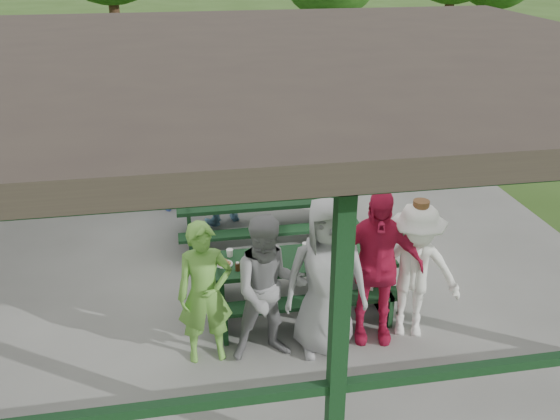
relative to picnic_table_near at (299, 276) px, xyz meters
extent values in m
plane|color=#2E4D18|center=(-0.21, 1.20, -0.57)|extent=(90.00, 90.00, 0.00)
cube|color=slate|center=(-0.21, 1.20, -0.52)|extent=(10.00, 8.00, 0.10)
cube|color=black|center=(-0.21, -2.60, 1.03)|extent=(0.15, 0.15, 3.00)
cube|color=black|center=(-0.21, 5.00, 1.03)|extent=(0.15, 0.15, 3.00)
cube|color=black|center=(4.59, 5.00, 1.03)|extent=(0.15, 0.15, 3.00)
cube|color=black|center=(-2.61, 5.00, 0.43)|extent=(4.65, 0.10, 0.10)
cube|color=black|center=(2.19, 5.00, 0.43)|extent=(4.65, 0.10, 0.10)
cube|color=black|center=(-0.21, -2.60, 2.43)|extent=(9.80, 0.15, 0.20)
cube|color=black|center=(-0.21, 5.00, 2.43)|extent=(9.80, 0.15, 0.20)
cube|color=#312823|center=(-0.21, 1.20, 2.65)|extent=(10.60, 8.60, 0.24)
cube|color=black|center=(0.00, 0.00, 0.25)|extent=(2.46, 0.75, 0.06)
cube|color=black|center=(0.00, -0.56, -0.05)|extent=(2.46, 0.28, 0.05)
cube|color=black|center=(0.00, 0.55, -0.05)|extent=(2.46, 0.28, 0.05)
cube|color=black|center=(-1.05, 0.00, -0.10)|extent=(0.06, 0.70, 0.75)
cube|color=black|center=(1.05, 0.00, -0.10)|extent=(0.06, 0.70, 0.75)
cube|color=black|center=(-1.05, 0.00, -0.25)|extent=(0.06, 1.39, 0.45)
cube|color=black|center=(1.05, 0.00, -0.25)|extent=(0.06, 1.39, 0.45)
cube|color=black|center=(-0.14, 2.00, 0.25)|extent=(2.84, 0.75, 0.06)
cube|color=black|center=(-0.14, 1.44, -0.05)|extent=(2.84, 0.28, 0.05)
cube|color=black|center=(-0.14, 2.55, -0.05)|extent=(2.84, 0.28, 0.05)
cube|color=black|center=(-1.38, 2.00, -0.10)|extent=(0.06, 0.70, 0.75)
cube|color=black|center=(1.10, 2.00, -0.10)|extent=(0.06, 0.70, 0.75)
cube|color=black|center=(-1.38, 2.00, -0.25)|extent=(0.06, 1.39, 0.45)
cube|color=black|center=(1.10, 2.00, -0.25)|extent=(0.06, 1.39, 0.45)
cylinder|color=white|center=(-0.99, 0.00, 0.29)|extent=(0.22, 0.22, 0.01)
torus|color=#A56A3A|center=(-1.03, -0.02, 0.31)|extent=(0.10, 0.10, 0.03)
torus|color=#A56A3A|center=(-0.95, -0.02, 0.31)|extent=(0.10, 0.10, 0.03)
torus|color=#A56A3A|center=(-0.99, 0.04, 0.31)|extent=(0.10, 0.10, 0.03)
cylinder|color=white|center=(-0.36, 0.00, 0.29)|extent=(0.22, 0.22, 0.01)
torus|color=#A56A3A|center=(-0.40, -0.02, 0.31)|extent=(0.10, 0.10, 0.03)
torus|color=#A56A3A|center=(-0.32, -0.02, 0.31)|extent=(0.10, 0.10, 0.03)
torus|color=#A56A3A|center=(-0.36, 0.04, 0.31)|extent=(0.10, 0.10, 0.03)
cylinder|color=white|center=(0.33, 0.00, 0.29)|extent=(0.22, 0.22, 0.01)
torus|color=#A56A3A|center=(0.29, -0.02, 0.31)|extent=(0.10, 0.10, 0.03)
torus|color=#A56A3A|center=(0.37, -0.02, 0.31)|extent=(0.10, 0.10, 0.03)
torus|color=#A56A3A|center=(0.33, 0.04, 0.31)|extent=(0.10, 0.10, 0.03)
cylinder|color=white|center=(1.03, 0.00, 0.29)|extent=(0.22, 0.22, 0.01)
torus|color=#A56A3A|center=(0.99, -0.02, 0.31)|extent=(0.10, 0.10, 0.03)
torus|color=#A56A3A|center=(1.07, -0.02, 0.31)|extent=(0.10, 0.10, 0.03)
torus|color=#A56A3A|center=(1.03, 0.04, 0.31)|extent=(0.10, 0.10, 0.03)
cylinder|color=#381E0F|center=(-1.17, -0.18, 0.33)|extent=(0.06, 0.06, 0.10)
cylinder|color=#381E0F|center=(-0.83, -0.18, 0.33)|extent=(0.06, 0.06, 0.10)
cylinder|color=#381E0F|center=(-0.38, -0.18, 0.33)|extent=(0.06, 0.06, 0.10)
cylinder|color=#381E0F|center=(0.21, -0.18, 0.33)|extent=(0.06, 0.06, 0.10)
cylinder|color=#381E0F|center=(0.36, -0.18, 0.33)|extent=(0.06, 0.06, 0.10)
cone|color=white|center=(-0.89, 0.20, 0.33)|extent=(0.09, 0.09, 0.10)
cone|color=white|center=(0.12, 0.20, 0.33)|extent=(0.09, 0.09, 0.10)
cone|color=white|center=(0.70, 0.20, 0.33)|extent=(0.09, 0.09, 0.10)
cone|color=white|center=(1.00, 0.20, 0.33)|extent=(0.09, 0.09, 0.10)
imported|color=#61A03A|center=(-1.28, -0.85, 0.41)|extent=(0.66, 0.45, 1.76)
imported|color=gray|center=(-0.55, -0.94, 0.44)|extent=(0.91, 0.73, 1.83)
imported|color=gray|center=(0.12, -0.92, 0.52)|extent=(1.03, 0.72, 1.98)
imported|color=#BA183F|center=(0.75, -0.79, 0.53)|extent=(1.24, 0.70, 1.99)
imported|color=white|center=(1.24, -0.80, 0.42)|extent=(1.29, 0.96, 1.77)
cylinder|color=brown|center=(1.24, -0.80, 1.24)|extent=(0.40, 0.40, 0.02)
cylinder|color=brown|center=(1.24, -0.80, 1.30)|extent=(0.24, 0.24, 0.11)
imported|color=#9BD4EF|center=(-0.78, 2.82, 0.36)|extent=(1.61, 1.04, 1.66)
imported|color=#4055A8|center=(-1.58, 3.50, 0.47)|extent=(0.79, 0.64, 1.88)
imported|color=gray|center=(1.06, 2.80, 0.41)|extent=(0.93, 0.77, 1.76)
imported|color=silver|center=(-0.08, 11.05, 0.19)|extent=(5.86, 3.54, 1.52)
cube|color=navy|center=(-4.64, 9.71, 0.20)|extent=(2.99, 2.29, 0.11)
cube|color=navy|center=(-4.38, 9.10, 0.43)|extent=(2.48, 1.12, 0.38)
cube|color=navy|center=(-4.91, 10.33, 0.43)|extent=(2.48, 1.12, 0.38)
cube|color=navy|center=(-3.41, 10.25, 0.43)|extent=(0.58, 1.25, 0.38)
cylinder|color=black|center=(-5.15, 8.71, -0.21)|extent=(0.74, 0.45, 0.73)
cylinder|color=yellow|center=(-5.15, 8.71, -0.21)|extent=(0.33, 0.30, 0.27)
cylinder|color=black|center=(-5.72, 10.03, -0.21)|extent=(0.74, 0.45, 0.73)
cylinder|color=yellow|center=(-5.72, 10.03, -0.21)|extent=(0.33, 0.30, 0.27)
cylinder|color=black|center=(-3.57, 9.40, -0.21)|extent=(0.74, 0.45, 0.73)
cylinder|color=yellow|center=(-3.57, 9.40, -0.21)|extent=(0.33, 0.30, 0.27)
cylinder|color=black|center=(-4.14, 10.72, -0.21)|extent=(0.74, 0.45, 0.73)
cylinder|color=yellow|center=(-4.14, 10.72, -0.21)|extent=(0.33, 0.30, 0.27)
cube|color=navy|center=(-2.97, 10.44, 0.10)|extent=(0.91, 0.45, 0.08)
cylinder|color=black|center=(-3.37, 15.79, 1.13)|extent=(0.36, 0.36, 3.40)
cylinder|color=black|center=(4.02, 14.34, 0.82)|extent=(0.36, 0.36, 2.78)
cylinder|color=black|center=(9.31, 16.18, 0.96)|extent=(0.36, 0.36, 3.07)
cylinder|color=black|center=(11.39, 16.54, 0.77)|extent=(0.36, 0.36, 2.69)
camera|label=1|loc=(-1.42, -6.60, 4.12)|focal=38.00mm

